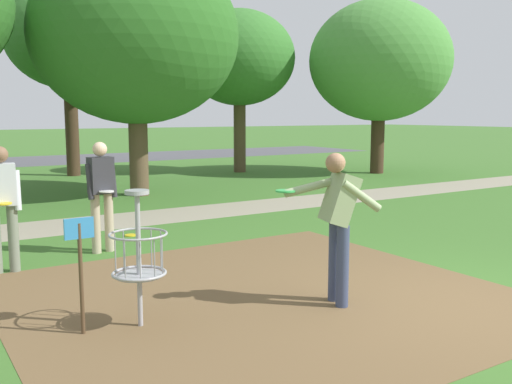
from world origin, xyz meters
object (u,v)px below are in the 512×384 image
at_px(player_foreground_watching, 2,202).
at_px(tree_near_left, 380,61).
at_px(tree_mid_left, 135,36).
at_px(frisbee_near_basket, 131,235).
at_px(tree_near_right, 68,36).
at_px(tree_far_center, 239,58).
at_px(player_throwing, 338,218).
at_px(player_waiting_left, 101,190).
at_px(disc_golf_basket, 132,254).

bearing_deg(player_foreground_watching, tree_near_left, 26.78).
bearing_deg(tree_mid_left, player_foreground_watching, -124.95).
relative_size(frisbee_near_basket, tree_near_right, 0.03).
relative_size(player_foreground_watching, tree_far_center, 0.29).
distance_m(tree_near_left, tree_near_right, 10.79).
distance_m(frisbee_near_basket, tree_far_center, 12.00).
xyz_separation_m(frisbee_near_basket, tree_near_left, (11.34, 5.51, 3.97)).
bearing_deg(player_throwing, tree_mid_left, 82.06).
relative_size(player_waiting_left, tree_near_left, 0.28).
bearing_deg(disc_golf_basket, tree_near_left, 37.06).
xyz_separation_m(frisbee_near_basket, tree_far_center, (7.37, 8.54, 4.10)).
distance_m(player_waiting_left, tree_mid_left, 7.03).
distance_m(player_throwing, tree_near_left, 15.10).
relative_size(frisbee_near_basket, tree_far_center, 0.04).
bearing_deg(disc_golf_basket, frisbee_near_basket, 70.23).
height_order(player_throwing, player_waiting_left, same).
xyz_separation_m(player_foreground_watching, player_throwing, (2.93, -3.39, 0.02)).
distance_m(frisbee_near_basket, tree_near_left, 13.22).
height_order(tree_mid_left, tree_far_center, tree_mid_left).
bearing_deg(frisbee_near_basket, disc_golf_basket, -109.77).
bearing_deg(tree_near_right, frisbee_near_basket, -99.90).
height_order(disc_golf_basket, player_throwing, player_throwing).
height_order(player_throwing, tree_near_left, tree_near_left).
xyz_separation_m(player_waiting_left, tree_near_right, (2.62, 11.49, 3.75)).
bearing_deg(tree_far_center, player_waiting_left, -130.73).
bearing_deg(player_waiting_left, disc_golf_basket, -102.54).
bearing_deg(tree_near_right, player_waiting_left, -102.86).
distance_m(disc_golf_basket, player_throwing, 2.26).
relative_size(player_foreground_watching, tree_mid_left, 0.27).
height_order(frisbee_near_basket, tree_mid_left, tree_mid_left).
relative_size(player_foreground_watching, tree_near_right, 0.26).
height_order(player_throwing, tree_mid_left, tree_mid_left).
height_order(player_foreground_watching, player_waiting_left, same).
height_order(tree_near_left, tree_mid_left, tree_mid_left).
height_order(player_foreground_watching, frisbee_near_basket, player_foreground_watching).
height_order(disc_golf_basket, tree_near_left, tree_near_left).
height_order(frisbee_near_basket, tree_near_right, tree_near_right).
height_order(player_foreground_watching, tree_near_left, tree_near_left).
xyz_separation_m(player_throwing, tree_mid_left, (1.32, 9.47, 3.11)).
xyz_separation_m(disc_golf_basket, player_foreground_watching, (-0.75, 2.84, 0.21)).
xyz_separation_m(frisbee_near_basket, tree_near_right, (1.85, 10.58, 4.71)).
xyz_separation_m(tree_near_left, tree_near_right, (-9.50, 5.06, 0.74)).
bearing_deg(disc_golf_basket, player_foreground_watching, 104.72).
bearing_deg(frisbee_near_basket, player_throwing, -81.87).
distance_m(disc_golf_basket, player_foreground_watching, 2.94).
bearing_deg(disc_golf_basket, tree_mid_left, 68.56).
relative_size(disc_golf_basket, tree_mid_left, 0.22).
distance_m(disc_golf_basket, tree_near_left, 16.42).
distance_m(player_foreground_watching, tree_near_left, 15.52).
bearing_deg(player_waiting_left, tree_near_left, 27.96).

